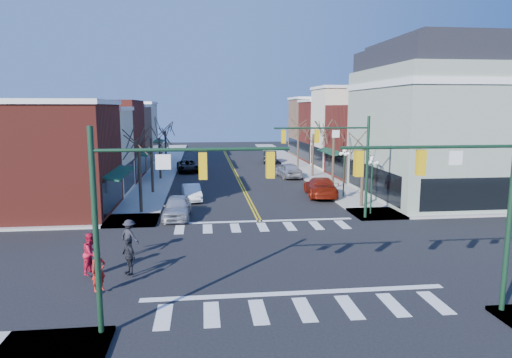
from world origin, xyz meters
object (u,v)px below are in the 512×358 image
object	(u,v)px
car_left_near	(177,207)
pedestrian_red_a	(98,271)
car_left_far	(188,166)
victorian_corner	(442,120)
lamppost_midblock	(344,164)
car_right_mid	(288,170)
pedestrian_dark_b	(129,236)
lamppost_corner	(372,175)
pedestrian_red_b	(91,253)
car_left_mid	(192,193)
car_right_near	(320,187)
pedestrian_dark_a	(129,256)
car_right_far	(270,157)

from	to	relation	value
car_left_near	pedestrian_red_a	distance (m)	13.36
car_left_far	victorian_corner	bearing A→B (deg)	-46.03
victorian_corner	lamppost_midblock	size ratio (longest dim) A/B	3.29
car_right_mid	pedestrian_red_a	world-z (taller)	pedestrian_red_a
car_right_mid	pedestrian_dark_b	bearing A→B (deg)	55.19
victorian_corner	car_right_mid	bearing A→B (deg)	131.35
lamppost_corner	lamppost_midblock	bearing A→B (deg)	90.00
car_left_far	pedestrian_red_a	xyz separation A→B (m)	(-2.57, -36.53, 0.30)
lamppost_midblock	car_left_near	distance (m)	15.15
pedestrian_red_a	pedestrian_red_b	distance (m)	2.26
car_left_mid	pedestrian_red_b	size ratio (longest dim) A/B	2.11
car_left_mid	car_right_near	bearing A→B (deg)	-4.64
lamppost_corner	lamppost_midblock	size ratio (longest dim) A/B	1.00
lamppost_midblock	lamppost_corner	bearing A→B (deg)	-90.00
pedestrian_red_b	car_left_far	bearing A→B (deg)	11.32
pedestrian_dark_a	pedestrian_dark_b	distance (m)	3.22
lamppost_corner	pedestrian_dark_b	world-z (taller)	lamppost_corner
car_left_mid	pedestrian_dark_a	distance (m)	17.54
car_right_near	pedestrian_red_a	size ratio (longest dim) A/B	3.44
car_left_far	pedestrian_dark_a	bearing A→B (deg)	-99.15
car_right_mid	car_right_far	xyz separation A→B (m)	(0.00, 13.95, -0.01)
victorian_corner	pedestrian_red_b	distance (m)	30.68
victorian_corner	pedestrian_red_a	bearing A→B (deg)	-143.64
car_right_near	car_right_far	bearing A→B (deg)	-82.60
lamppost_midblock	pedestrian_red_b	distance (m)	23.99
car_right_near	pedestrian_red_b	size ratio (longest dim) A/B	3.08
car_left_far	car_right_near	distance (m)	20.81
car_right_near	car_right_mid	xyz separation A→B (m)	(-0.80, 11.02, -0.01)
lamppost_midblock	pedestrian_red_a	size ratio (longest dim) A/B	2.51
car_left_near	car_right_near	bearing A→B (deg)	29.95
car_right_near	pedestrian_dark_b	xyz separation A→B (m)	(-14.15, -14.56, 0.19)
car_right_mid	car_right_far	world-z (taller)	car_right_mid
lamppost_midblock	car_right_far	distance (m)	26.06
car_right_near	pedestrian_red_a	world-z (taller)	pedestrian_red_a
car_left_mid	pedestrian_dark_a	xyz separation A→B (m)	(-2.50, -17.36, 0.34)
lamppost_midblock	car_left_far	xyz separation A→B (m)	(-13.89, 17.81, -2.25)
pedestrian_red_b	pedestrian_red_a	bearing A→B (deg)	-143.15
car_left_far	pedestrian_red_b	bearing A→B (deg)	-102.03
lamppost_corner	car_left_near	bearing A→B (deg)	176.34
victorian_corner	pedestrian_red_a	xyz separation A→B (m)	(-24.75, -18.22, -5.64)
lamppost_corner	car_left_far	bearing A→B (deg)	119.73
car_left_mid	lamppost_midblock	bearing A→B (deg)	-8.77
car_left_far	car_right_mid	xyz separation A→B (m)	(11.28, -5.92, 0.14)
victorian_corner	lamppost_corner	size ratio (longest dim) A/B	3.29
lamppost_corner	car_left_far	world-z (taller)	lamppost_corner
car_right_far	pedestrian_red_b	world-z (taller)	pedestrian_red_b
lamppost_midblock	car_right_near	size ratio (longest dim) A/B	0.73
lamppost_midblock	car_right_near	bearing A→B (deg)	154.10
pedestrian_red_a	pedestrian_dark_b	world-z (taller)	pedestrian_dark_b
car_left_near	car_left_mid	size ratio (longest dim) A/B	1.15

